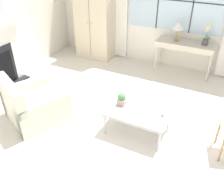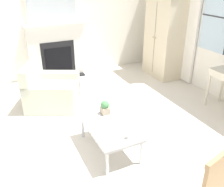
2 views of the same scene
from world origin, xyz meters
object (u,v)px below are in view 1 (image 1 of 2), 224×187
armoire (95,19)px  potted_plant_small (122,99)px  coffee_table (137,114)px  console_table (185,46)px  potted_orchid (206,37)px  table_lamp (178,27)px  armchair_upholstered (34,105)px  pillar_candle (164,113)px

armoire → potted_plant_small: 3.03m
coffee_table → console_table: bearing=86.1°
potted_orchid → coffee_table: 2.62m
armoire → potted_orchid: 2.71m
table_lamp → armchair_upholstered: 3.46m
coffee_table → pillar_candle: (0.40, 0.09, 0.09)m
console_table → pillar_candle: console_table is taller
potted_plant_small → armoire: bearing=127.8°
potted_orchid → pillar_candle: (-0.17, -2.41, -0.46)m
armoire → table_lamp: bearing=0.9°
armoire → coffee_table: 3.30m
table_lamp → potted_orchid: 0.64m
potted_plant_small → pillar_candle: 0.71m
armoire → armchair_upholstered: 2.98m
armchair_upholstered → potted_plant_small: size_ratio=5.67×
armoire → potted_orchid: size_ratio=4.20×
table_lamp → potted_plant_small: (-0.26, -2.40, -0.56)m
armoire → armchair_upholstered: armoire is taller
armchair_upholstered → pillar_candle: bearing=13.4°
armoire → armchair_upholstered: (0.38, -2.86, -0.75)m
console_table → potted_orchid: size_ratio=2.68×
pillar_candle → console_table: bearing=95.5°
table_lamp → coffee_table: bearing=-88.9°
armoire → potted_plant_small: (1.83, -2.36, -0.48)m
pillar_candle → armoire: bearing=137.3°
coffee_table → armchair_upholstered: bearing=-166.4°
table_lamp → coffee_table: 2.57m
armchair_upholstered → coffee_table: size_ratio=1.23×
potted_plant_small → table_lamp: bearing=83.8°
armchair_upholstered → potted_plant_small: bearing=18.7°
coffee_table → pillar_candle: bearing=12.3°
console_table → coffee_table: (-0.17, -2.46, -0.29)m
armoire → table_lamp: armoire is taller
potted_orchid → coffee_table: size_ratio=0.47×
potted_orchid → armchair_upholstered: potted_orchid is taller
armoire → table_lamp: (2.09, 0.03, 0.08)m
coffee_table → potted_plant_small: potted_plant_small is taller
table_lamp → console_table: bearing=-0.6°
potted_orchid → coffee_table: (-0.57, -2.50, -0.55)m
console_table → table_lamp: bearing=179.4°
potted_orchid → armchair_upholstered: (-2.33, -2.93, -0.67)m
armchair_upholstered → potted_plant_small: armchair_upholstered is taller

